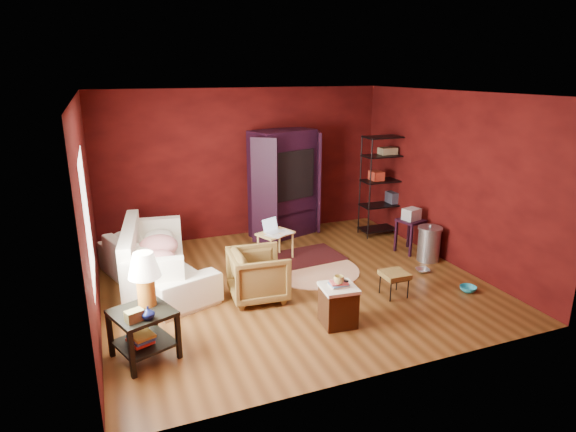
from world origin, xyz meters
name	(u,v)px	position (x,y,z in m)	size (l,w,h in m)	color
room	(291,194)	(-0.04, -0.01, 1.40)	(5.54, 5.04, 2.84)	brown
sofa	(155,257)	(-1.94, 0.66, 0.45)	(2.32, 0.68, 0.91)	white
armchair	(258,272)	(-0.65, -0.31, 0.39)	(0.76, 0.71, 0.78)	black
pet_bowl_steel	(423,266)	(2.08, -0.40, 0.11)	(0.22, 0.05, 0.22)	silver
pet_bowl_turquoise	(469,284)	(2.27, -1.23, 0.12)	(0.24, 0.08, 0.24)	#28A2BC
vase	(148,313)	(-2.24, -1.46, 0.64)	(0.14, 0.15, 0.14)	#0D1343
mug	(339,279)	(0.04, -1.42, 0.65)	(0.13, 0.10, 0.13)	#D3BD67
side_table	(144,296)	(-2.25, -1.18, 0.72)	(0.78, 0.78, 1.20)	black
sofa_cushions	(151,259)	(-1.99, 0.68, 0.42)	(1.09, 2.14, 0.86)	white
hamper	(338,304)	(0.06, -1.38, 0.27)	(0.47, 0.47, 0.60)	#462310
footstool	(395,275)	(1.17, -0.95, 0.31)	(0.36, 0.36, 0.36)	black
rug_round	(314,270)	(0.48, 0.29, 0.01)	(1.81, 1.81, 0.01)	white
rug_oriental	(304,257)	(0.55, 0.86, 0.02)	(1.36, 0.96, 0.01)	#511518
laptop_desk	(275,235)	(0.06, 0.95, 0.44)	(0.68, 0.60, 0.71)	#FFD274
tv_armoire	(284,182)	(0.66, 2.12, 1.06)	(1.54, 1.14, 2.04)	black
wire_shelving	(386,181)	(2.54, 1.49, 1.06)	(0.95, 0.43, 1.93)	black
small_stand	(411,220)	(2.41, 0.45, 0.60)	(0.49, 0.49, 0.80)	black
trash_can	(429,244)	(2.47, -0.01, 0.30)	(0.41, 0.41, 0.64)	#A4A5AC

